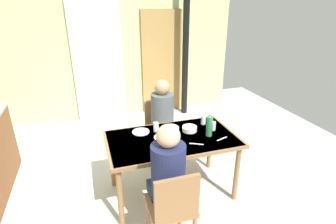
% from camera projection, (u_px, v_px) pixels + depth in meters
% --- Properties ---
extents(ground_plane, '(6.79, 6.79, 0.00)m').
position_uv_depth(ground_plane, '(151.00, 195.00, 3.15)').
color(ground_plane, '#B7B5B3').
extents(wall_back, '(4.64, 0.10, 2.86)m').
position_uv_depth(wall_back, '(113.00, 42.00, 4.89)').
color(wall_back, '#ADBE7D').
rests_on(wall_back, ground_plane).
extents(door_wooden, '(0.80, 0.05, 2.00)m').
position_uv_depth(door_wooden, '(162.00, 63.00, 5.24)').
color(door_wooden, olive).
rests_on(door_wooden, ground_plane).
extents(stove_pipe_column, '(0.12, 0.12, 2.86)m').
position_uv_depth(stove_pipe_column, '(186.00, 42.00, 4.95)').
color(stove_pipe_column, black).
rests_on(stove_pipe_column, ground_plane).
extents(curtain_panel, '(0.90, 0.03, 2.40)m').
position_uv_depth(curtain_panel, '(98.00, 57.00, 4.80)').
color(curtain_panel, white).
rests_on(curtain_panel, ground_plane).
extents(dining_table, '(1.44, 0.82, 0.73)m').
position_uv_depth(dining_table, '(172.00, 144.00, 2.95)').
color(dining_table, brown).
rests_on(dining_table, ground_plane).
extents(chair_near_diner, '(0.40, 0.40, 0.87)m').
position_uv_depth(chair_near_diner, '(173.00, 206.00, 2.28)').
color(chair_near_diner, brown).
rests_on(chair_near_diner, ground_plane).
extents(chair_far_diner, '(0.40, 0.40, 0.87)m').
position_uv_depth(chair_far_diner, '(160.00, 127.00, 3.71)').
color(chair_far_diner, brown).
rests_on(chair_far_diner, ground_plane).
extents(person_near_diner, '(0.30, 0.37, 0.77)m').
position_uv_depth(person_near_diner, '(168.00, 170.00, 2.29)').
color(person_near_diner, '#1B2741').
rests_on(person_near_diner, ground_plane).
extents(person_far_diner, '(0.30, 0.37, 0.77)m').
position_uv_depth(person_far_diner, '(163.00, 112.00, 3.48)').
color(person_far_diner, '#4E4754').
rests_on(person_far_diner, ground_plane).
extents(water_bottle_green_near, '(0.07, 0.07, 0.27)m').
position_uv_depth(water_bottle_green_near, '(209.00, 125.00, 2.93)').
color(water_bottle_green_near, '#2A7F49').
rests_on(water_bottle_green_near, dining_table).
extents(serving_bowl_center, '(0.17, 0.17, 0.05)m').
position_uv_depth(serving_bowl_center, '(190.00, 129.00, 3.07)').
color(serving_bowl_center, white).
rests_on(serving_bowl_center, dining_table).
extents(dinner_plate_near_left, '(0.22, 0.22, 0.01)m').
position_uv_depth(dinner_plate_near_left, '(167.00, 150.00, 2.68)').
color(dinner_plate_near_left, white).
rests_on(dinner_plate_near_left, dining_table).
extents(dinner_plate_near_right, '(0.20, 0.20, 0.01)m').
position_uv_depth(dinner_plate_near_right, '(141.00, 132.00, 3.05)').
color(dinner_plate_near_right, white).
rests_on(dinner_plate_near_right, dining_table).
extents(dinner_plate_far_center, '(0.22, 0.22, 0.01)m').
position_uv_depth(dinner_plate_far_center, '(170.00, 128.00, 3.14)').
color(dinner_plate_far_center, white).
rests_on(dinner_plate_far_center, dining_table).
extents(dinner_plate_far_side, '(0.23, 0.23, 0.01)m').
position_uv_depth(dinner_plate_far_side, '(164.00, 137.00, 2.92)').
color(dinner_plate_far_side, white).
rests_on(dinner_plate_far_side, dining_table).
extents(drinking_glass_by_near_diner, '(0.06, 0.06, 0.11)m').
position_uv_depth(drinking_glass_by_near_diner, '(156.00, 127.00, 3.06)').
color(drinking_glass_by_near_diner, silver).
rests_on(drinking_glass_by_near_diner, dining_table).
extents(drinking_glass_by_far_diner, '(0.06, 0.06, 0.10)m').
position_uv_depth(drinking_glass_by_far_diner, '(203.00, 120.00, 3.24)').
color(drinking_glass_by_far_diner, silver).
rests_on(drinking_glass_by_far_diner, dining_table).
extents(drinking_glass_spare_center, '(0.06, 0.06, 0.10)m').
position_uv_depth(drinking_glass_spare_center, '(213.00, 126.00, 3.09)').
color(drinking_glass_spare_center, silver).
rests_on(drinking_glass_spare_center, dining_table).
extents(cutlery_knife_near, '(0.15, 0.06, 0.00)m').
position_uv_depth(cutlery_knife_near, '(222.00, 139.00, 2.90)').
color(cutlery_knife_near, silver).
rests_on(cutlery_knife_near, dining_table).
extents(cutlery_fork_near, '(0.14, 0.08, 0.00)m').
position_uv_depth(cutlery_fork_near, '(196.00, 144.00, 2.80)').
color(cutlery_fork_near, silver).
rests_on(cutlery_fork_near, dining_table).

